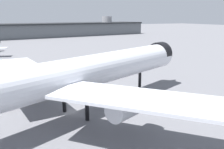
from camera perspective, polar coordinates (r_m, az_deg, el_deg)
ground at (r=53.36m, az=-9.16°, el=-8.16°), size 900.00×900.00×0.00m
airliner_near_gate at (r=50.18m, az=-6.33°, el=0.30°), size 64.92×58.02×18.50m
terminal_building at (r=238.20m, az=-18.67°, el=9.32°), size 241.52×52.20×18.55m
baggage_tug_wing at (r=91.11m, az=-14.80°, el=1.11°), size 3.41×3.41×1.85m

